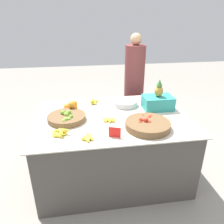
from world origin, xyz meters
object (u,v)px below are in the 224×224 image
metal_bowl (125,103)px  tomato_basket (147,125)px  vendor_person (134,90)px  price_sign (115,132)px  produce_crate (158,101)px  lime_bowl (67,117)px

metal_bowl → tomato_basket: bearing=-80.8°
vendor_person → price_sign: bearing=-110.7°
tomato_basket → price_sign: 0.36m
tomato_basket → price_sign: size_ratio=4.10×
produce_crate → vendor_person: bearing=95.1°
produce_crate → vendor_person: (-0.07, 0.83, -0.13)m
tomato_basket → metal_bowl: size_ratio=1.52×
lime_bowl → metal_bowl: size_ratio=1.37×
lime_bowl → tomato_basket: size_ratio=0.90×
tomato_basket → metal_bowl: 0.60m
price_sign → lime_bowl: bearing=156.2°
metal_bowl → vendor_person: 0.73m
tomato_basket → vendor_person: 1.28m
price_sign → metal_bowl: bearing=90.3°
lime_bowl → metal_bowl: lime_bowl is taller
lime_bowl → price_sign: (0.44, -0.41, 0.02)m
tomato_basket → produce_crate: bearing=59.8°
lime_bowl → produce_crate: bearing=8.3°
produce_crate → vendor_person: size_ratio=0.23×
tomato_basket → produce_crate: 0.51m
tomato_basket → metal_bowl: tomato_basket is taller
metal_bowl → price_sign: price_sign is taller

